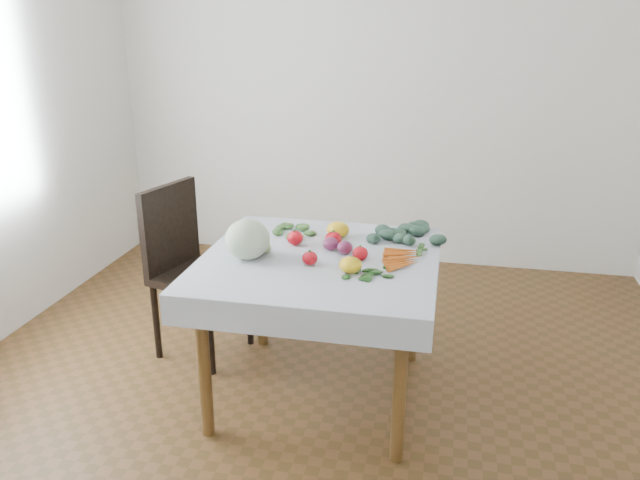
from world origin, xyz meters
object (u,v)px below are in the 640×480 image
Objects in this scene: cabbage at (248,239)px; heirloom_back at (338,229)px; table at (320,277)px; chair at (187,259)px; carrot_bunch at (403,258)px.

cabbage is 0.54m from heirloom_back.
chair is (-0.83, 0.32, -0.10)m from table.
carrot_bunch is (0.39, 0.04, 0.12)m from table.
carrot_bunch is (0.36, -0.27, -0.03)m from heirloom_back.
table is at bearing 14.37° from cabbage.
chair reaches higher than heirloom_back.
chair reaches higher than carrot_bunch.
table is at bearing -174.53° from carrot_bunch.
chair is at bearing 167.20° from carrot_bunch.
heirloom_back is at bearing 46.87° from cabbage.
cabbage is 0.72× the size of carrot_bunch.
table is 8.38× the size of heirloom_back.
chair reaches higher than table.
table is 3.37× the size of carrot_bunch.
heirloom_back is (0.03, 0.30, 0.14)m from table.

